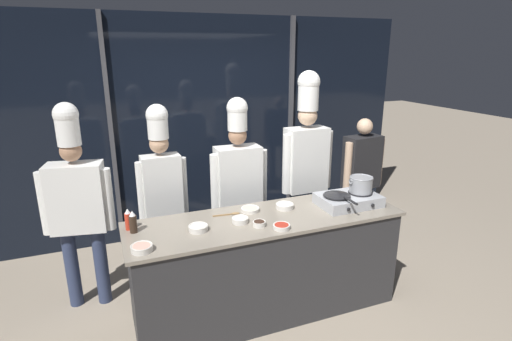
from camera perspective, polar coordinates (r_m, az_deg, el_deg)
The scene contains 21 objects.
ground_plane at distance 3.91m, azimuth 1.43°, elevation -19.04°, with size 24.00×24.00×0.00m, color gray.
window_wall_back at distance 5.06m, azimuth -6.97°, elevation 6.03°, with size 5.37×0.09×2.70m.
demo_counter at distance 3.66m, azimuth 1.48°, elevation -13.23°, with size 2.39×0.72×0.91m.
portable_stove at distance 3.79m, azimuth 13.04°, elevation -4.08°, with size 0.55×0.39×0.11m.
frying_pan at distance 3.69m, azimuth 11.53°, elevation -3.29°, with size 0.25×0.43×0.04m.
stock_pot at distance 3.82m, azimuth 14.75°, elevation -1.90°, with size 0.24×0.21×0.15m.
squeeze_bottle_soy at distance 3.29m, azimuth -17.16°, elevation -7.08°, with size 0.06×0.06×0.18m.
squeeze_bottle_chili at distance 3.36m, azimuth -17.79°, elevation -6.70°, with size 0.05×0.05×0.18m.
prep_bowl_soy_glaze at distance 3.28m, azimuth 0.46°, elevation -7.56°, with size 0.11×0.11×0.04m.
prep_bowl_chili_flakes at distance 3.25m, azimuth 3.67°, elevation -7.94°, with size 0.14×0.14×0.04m.
prep_bowl_onion at distance 3.35m, azimuth -2.29°, elevation -7.02°, with size 0.14×0.14×0.05m.
prep_bowl_noodles at distance 3.57m, azimuth -0.85°, elevation -5.54°, with size 0.17×0.17×0.03m.
prep_bowl_bean_sprouts at distance 3.64m, azimuth 4.11°, elevation -5.03°, with size 0.16×0.16×0.05m.
prep_bowl_garlic at distance 3.23m, azimuth -8.26°, elevation -8.08°, with size 0.16×0.16×0.05m.
prep_bowl_shrimp at distance 3.02m, azimuth -16.01°, elevation -10.54°, with size 0.16×0.16×0.05m.
serving_spoon_slotted at distance 3.51m, azimuth -3.49°, elevation -6.20°, with size 0.24×0.06×0.02m.
chef_head at distance 3.82m, azimuth -24.18°, elevation -3.66°, with size 0.60×0.32×1.89m.
chef_sous at distance 3.90m, azimuth -13.31°, elevation -1.59°, with size 0.48×0.20×1.83m.
chef_line at distance 4.03m, azimuth -2.56°, elevation -1.03°, with size 0.59×0.24×1.86m.
chef_pastry at distance 4.25m, azimuth 7.18°, elevation 2.03°, with size 0.58×0.24×2.10m.
person_guest at distance 4.79m, azimuth 14.83°, elevation -0.12°, with size 0.55×0.26×1.56m.
Camera 1 is at (-1.25, -2.91, 2.30)m, focal length 28.00 mm.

